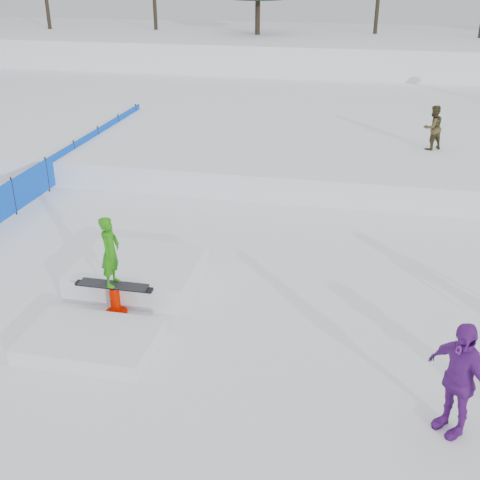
% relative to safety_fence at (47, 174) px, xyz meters
% --- Properties ---
extents(ground, '(120.00, 120.00, 0.00)m').
position_rel_safety_fence_xyz_m(ground, '(6.50, -6.60, -0.55)').
color(ground, white).
extents(snow_berm, '(60.00, 14.00, 2.40)m').
position_rel_safety_fence_xyz_m(snow_berm, '(6.50, 23.40, 0.65)').
color(snow_berm, white).
rests_on(snow_berm, ground).
extents(snow_midrise, '(50.00, 18.00, 0.80)m').
position_rel_safety_fence_xyz_m(snow_midrise, '(6.50, 9.40, -0.15)').
color(snow_midrise, white).
rests_on(snow_midrise, ground).
extents(safety_fence, '(0.05, 16.00, 1.10)m').
position_rel_safety_fence_xyz_m(safety_fence, '(0.00, 0.00, 0.00)').
color(safety_fence, blue).
rests_on(safety_fence, ground).
extents(walker_olive, '(0.89, 0.86, 1.45)m').
position_rel_safety_fence_xyz_m(walker_olive, '(11.57, 4.34, 0.98)').
color(walker_olive, '#3C351A').
rests_on(walker_olive, snow_midrise).
extents(spectator_purple, '(1.08, 1.14, 1.89)m').
position_rel_safety_fence_xyz_m(spectator_purple, '(11.03, -8.31, 0.40)').
color(spectator_purple, '#691F8E').
rests_on(spectator_purple, ground).
extents(jib_rail_feature, '(2.60, 4.40, 2.11)m').
position_rel_safety_fence_xyz_m(jib_rail_feature, '(4.80, -5.69, -0.25)').
color(jib_rail_feature, white).
rests_on(jib_rail_feature, ground).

